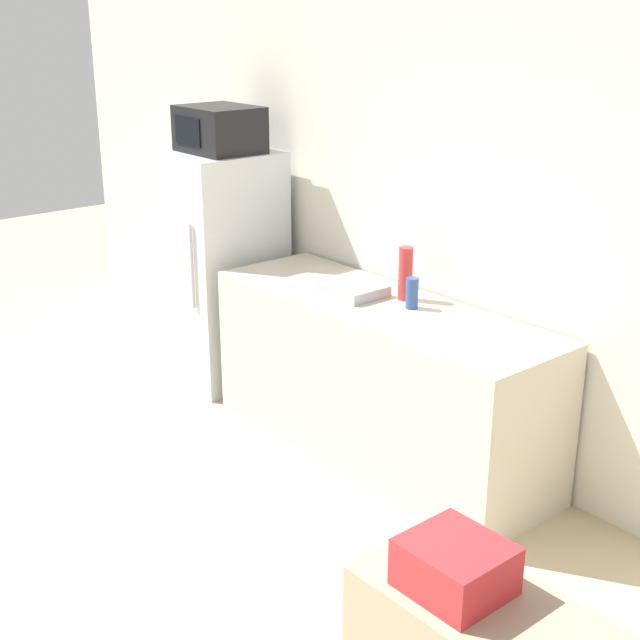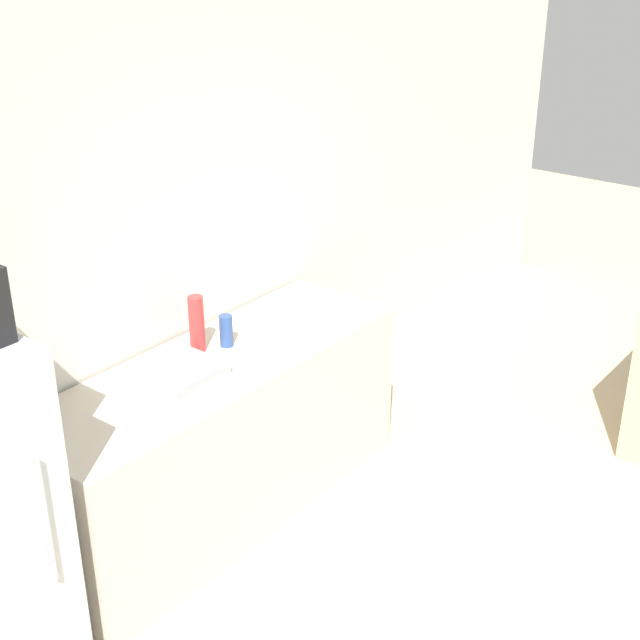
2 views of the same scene
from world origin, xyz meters
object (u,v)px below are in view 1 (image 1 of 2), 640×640
object	(u,v)px
bottle_tall	(405,274)
basket	(455,567)
bottle_short	(412,293)
refrigerator	(225,269)
microwave	(219,129)

from	to	relation	value
bottle_tall	basket	distance (m)	2.64
bottle_short	basket	xyz separation A→B (m)	(1.82, -1.70, 0.09)
refrigerator	basket	bearing A→B (deg)	-25.19
refrigerator	microwave	distance (m)	0.89
microwave	refrigerator	bearing A→B (deg)	72.08
microwave	bottle_tall	xyz separation A→B (m)	(1.44, 0.19, -0.62)
bottle_short	basket	bearing A→B (deg)	-43.05
microwave	bottle_short	bearing A→B (deg)	4.08
microwave	bottle_short	size ratio (longest dim) A/B	3.01
microwave	bottle_short	distance (m)	1.71
microwave	bottle_short	world-z (taller)	microwave
bottle_tall	basket	world-z (taller)	bottle_tall
bottle_short	basket	world-z (taller)	basket
refrigerator	bottle_short	xyz separation A→B (m)	(1.56, 0.11, 0.20)
refrigerator	bottle_tall	world-z (taller)	refrigerator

